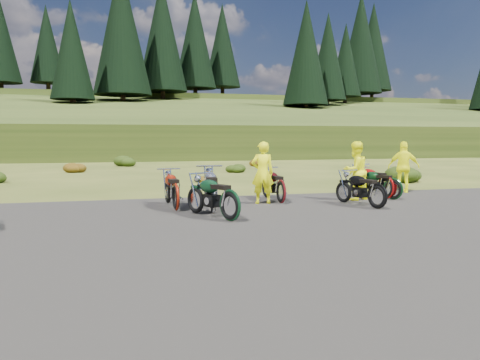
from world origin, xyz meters
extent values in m
plane|color=#394717|center=(0.00, 0.00, 0.00)|extent=(300.00, 300.00, 0.00)
cube|color=black|center=(0.00, -2.00, 0.00)|extent=(20.00, 12.00, 0.04)
cube|color=#2C3D14|center=(0.00, 110.00, 0.00)|extent=(300.00, 90.00, 9.17)
cylinder|color=black|center=(-21.00, 69.00, 9.48)|extent=(0.70, 0.70, 2.20)
cylinder|color=black|center=(-15.00, 75.00, 10.27)|extent=(0.70, 0.70, 2.20)
cone|color=black|center=(-15.00, 75.00, 17.67)|extent=(5.72, 5.72, 13.00)
cylinder|color=black|center=(-9.00, 50.00, 5.69)|extent=(0.70, 0.70, 2.20)
cone|color=black|center=(-9.00, 50.00, 12.59)|extent=(5.28, 5.28, 12.00)
cylinder|color=black|center=(-3.00, 56.00, 6.88)|extent=(0.70, 0.70, 2.20)
cone|color=black|center=(-3.00, 56.00, 16.78)|extent=(7.92, 7.92, 18.00)
cylinder|color=black|center=(3.00, 62.00, 8.08)|extent=(0.70, 0.70, 2.20)
cone|color=black|center=(3.00, 62.00, 17.48)|extent=(7.48, 7.48, 17.00)
cylinder|color=black|center=(9.00, 68.00, 9.28)|extent=(0.70, 0.70, 2.20)
cone|color=black|center=(9.00, 68.00, 18.18)|extent=(7.04, 7.04, 16.00)
cylinder|color=black|center=(15.00, 74.00, 10.27)|extent=(0.70, 0.70, 2.20)
cone|color=black|center=(15.00, 74.00, 18.67)|extent=(6.60, 6.60, 15.00)
cylinder|color=black|center=(21.00, 49.00, 5.49)|extent=(0.70, 0.70, 2.20)
cone|color=black|center=(21.00, 49.00, 13.39)|extent=(6.16, 6.16, 14.00)
cylinder|color=black|center=(27.00, 55.00, 6.68)|extent=(0.70, 0.70, 2.20)
cone|color=black|center=(27.00, 55.00, 14.08)|extent=(5.72, 5.72, 13.00)
cylinder|color=black|center=(33.00, 61.00, 7.88)|extent=(0.70, 0.70, 2.20)
cone|color=black|center=(33.00, 61.00, 14.78)|extent=(5.28, 5.28, 12.00)
cylinder|color=black|center=(39.00, 67.00, 9.08)|extent=(0.70, 0.70, 2.20)
cone|color=black|center=(39.00, 67.00, 18.98)|extent=(7.92, 7.92, 18.00)
cylinder|color=black|center=(45.00, 73.00, 10.27)|extent=(0.70, 0.70, 2.20)
cone|color=black|center=(45.00, 73.00, 19.67)|extent=(7.48, 7.48, 17.00)
ellipsoid|color=#63340C|center=(-6.20, 16.60, 0.38)|extent=(1.30, 1.30, 0.77)
ellipsoid|color=#1D320C|center=(-3.30, 21.90, 0.46)|extent=(1.56, 1.56, 0.92)
ellipsoid|color=#63340C|center=(-0.40, 9.20, 0.23)|extent=(0.77, 0.77, 0.45)
ellipsoid|color=#1D320C|center=(2.50, 14.50, 0.31)|extent=(1.03, 1.03, 0.61)
ellipsoid|color=#63340C|center=(5.40, 19.80, 0.38)|extent=(1.30, 1.30, 0.77)
ellipsoid|color=#1D320C|center=(8.30, 7.10, 0.46)|extent=(1.56, 1.56, 0.92)
ellipsoid|color=#63340C|center=(11.20, 12.40, 0.23)|extent=(0.77, 0.77, 0.45)
imported|color=#FBFF0D|center=(0.22, 2.05, 0.90)|extent=(0.70, 0.51, 1.80)
imported|color=#FBFF0D|center=(3.22, 2.11, 0.90)|extent=(1.03, 0.91, 1.80)
imported|color=#FBFF0D|center=(5.82, 3.46, 0.89)|extent=(1.13, 0.86, 1.79)
camera|label=1|loc=(-3.83, -10.84, 1.94)|focal=35.00mm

